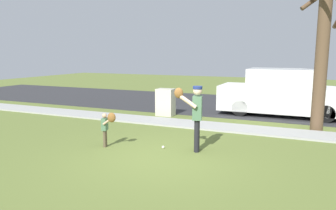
{
  "coord_description": "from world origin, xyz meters",
  "views": [
    {
      "loc": [
        3.1,
        -6.8,
        2.5
      ],
      "look_at": [
        -0.58,
        1.67,
        1.0
      ],
      "focal_mm": 34.01,
      "sensor_mm": 36.0,
      "label": 1
    }
  ],
  "objects_px": {
    "street_tree_near": "(323,34)",
    "baseball": "(163,147)",
    "person_adult": "(196,111)",
    "person_child": "(107,124)",
    "utility_cabinet": "(166,102)",
    "parked_van_white": "(283,94)"
  },
  "relations": [
    {
      "from": "baseball",
      "to": "street_tree_near",
      "type": "xyz_separation_m",
      "value": [
        3.79,
        3.91,
        3.07
      ]
    },
    {
      "from": "street_tree_near",
      "to": "person_adult",
      "type": "bearing_deg",
      "value": -127.75
    },
    {
      "from": "street_tree_near",
      "to": "utility_cabinet",
      "type": "bearing_deg",
      "value": 176.94
    },
    {
      "from": "person_adult",
      "to": "person_child",
      "type": "xyz_separation_m",
      "value": [
        -2.27,
        -0.61,
        -0.42
      ]
    },
    {
      "from": "baseball",
      "to": "utility_cabinet",
      "type": "bearing_deg",
      "value": 113.06
    },
    {
      "from": "person_child",
      "to": "street_tree_near",
      "type": "xyz_separation_m",
      "value": [
        5.21,
        4.41,
        2.47
      ]
    },
    {
      "from": "baseball",
      "to": "street_tree_near",
      "type": "bearing_deg",
      "value": 45.88
    },
    {
      "from": "utility_cabinet",
      "to": "street_tree_near",
      "type": "height_order",
      "value": "street_tree_near"
    },
    {
      "from": "person_adult",
      "to": "street_tree_near",
      "type": "relative_size",
      "value": 0.29
    },
    {
      "from": "person_child",
      "to": "parked_van_white",
      "type": "bearing_deg",
      "value": 44.38
    },
    {
      "from": "person_child",
      "to": "baseball",
      "type": "height_order",
      "value": "person_child"
    },
    {
      "from": "person_adult",
      "to": "utility_cabinet",
      "type": "relative_size",
      "value": 1.54
    },
    {
      "from": "street_tree_near",
      "to": "baseball",
      "type": "bearing_deg",
      "value": -134.12
    },
    {
      "from": "person_child",
      "to": "baseball",
      "type": "xyz_separation_m",
      "value": [
        1.41,
        0.49,
        -0.6
      ]
    },
    {
      "from": "street_tree_near",
      "to": "parked_van_white",
      "type": "xyz_separation_m",
      "value": [
        -1.22,
        2.19,
        -2.21
      ]
    },
    {
      "from": "utility_cabinet",
      "to": "parked_van_white",
      "type": "height_order",
      "value": "parked_van_white"
    },
    {
      "from": "street_tree_near",
      "to": "parked_van_white",
      "type": "relative_size",
      "value": 1.18
    },
    {
      "from": "person_adult",
      "to": "parked_van_white",
      "type": "distance_m",
      "value": 6.22
    },
    {
      "from": "baseball",
      "to": "person_adult",
      "type": "bearing_deg",
      "value": 7.91
    },
    {
      "from": "person_child",
      "to": "utility_cabinet",
      "type": "height_order",
      "value": "utility_cabinet"
    },
    {
      "from": "baseball",
      "to": "parked_van_white",
      "type": "distance_m",
      "value": 6.68
    },
    {
      "from": "person_adult",
      "to": "baseball",
      "type": "distance_m",
      "value": 1.34
    }
  ]
}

